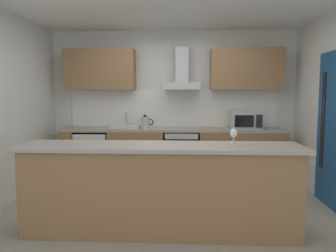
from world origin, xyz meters
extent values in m
cube|color=gray|center=(0.00, 0.00, -0.01)|extent=(5.32, 4.71, 0.02)
cube|color=white|center=(0.00, 0.00, 2.61)|extent=(5.32, 4.71, 0.02)
cube|color=silver|center=(0.00, 1.91, 1.30)|extent=(5.32, 0.12, 2.60)
cube|color=white|center=(0.00, 1.84, 1.23)|extent=(3.67, 0.02, 0.66)
cube|color=olive|center=(0.00, 1.53, 0.43)|extent=(3.80, 0.60, 0.86)
cube|color=#9E998E|center=(0.00, 1.53, 0.88)|extent=(3.80, 0.60, 0.04)
cube|color=olive|center=(-0.04, -0.66, 0.46)|extent=(2.89, 0.52, 0.92)
cube|color=#9E998E|center=(-0.04, -0.66, 0.94)|extent=(2.99, 0.64, 0.04)
cube|color=olive|center=(-1.27, 1.68, 1.91)|extent=(1.22, 0.32, 0.70)
cube|color=olive|center=(1.27, 1.68, 1.91)|extent=(1.22, 0.32, 0.70)
cube|color=navy|center=(2.14, 0.30, 1.02)|extent=(0.04, 0.85, 2.05)
cube|color=black|center=(2.12, 0.54, 1.13)|extent=(0.01, 0.11, 1.31)
cube|color=slate|center=(0.17, 1.51, 0.46)|extent=(0.60, 0.56, 0.80)
cube|color=black|center=(0.17, 1.22, 0.40)|extent=(0.50, 0.02, 0.48)
cube|color=#B7BABC|center=(0.17, 1.22, 0.80)|extent=(0.54, 0.02, 0.09)
cylinder|color=#B7BABC|center=(0.17, 1.19, 0.64)|extent=(0.49, 0.02, 0.02)
cube|color=white|center=(-1.36, 1.51, 0.42)|extent=(0.58, 0.56, 0.85)
cube|color=silver|center=(-1.36, 1.22, 0.43)|extent=(0.55, 0.02, 0.80)
cylinder|color=#B7BABC|center=(-1.14, 1.20, 0.47)|extent=(0.02, 0.02, 0.38)
cube|color=#B7BABC|center=(1.24, 1.48, 1.05)|extent=(0.50, 0.36, 0.30)
cube|color=black|center=(1.18, 1.29, 1.05)|extent=(0.30, 0.02, 0.19)
cube|color=black|center=(1.42, 1.29, 1.05)|extent=(0.10, 0.01, 0.21)
cube|color=silver|center=(-0.81, 1.51, 0.92)|extent=(0.50, 0.40, 0.04)
cylinder|color=#B7BABC|center=(-0.81, 1.64, 1.03)|extent=(0.03, 0.03, 0.26)
cylinder|color=#B7BABC|center=(-0.81, 1.56, 1.15)|extent=(0.03, 0.16, 0.03)
cylinder|color=#B7BABC|center=(-0.46, 1.47, 1.00)|extent=(0.15, 0.15, 0.20)
sphere|color=black|center=(-0.46, 1.47, 1.11)|extent=(0.06, 0.06, 0.06)
cone|color=#B7BABC|center=(-0.56, 1.47, 1.04)|extent=(0.09, 0.04, 0.07)
torus|color=black|center=(-0.37, 1.47, 1.01)|extent=(0.11, 0.02, 0.11)
cube|color=#B7BABC|center=(0.17, 1.61, 1.62)|extent=(0.62, 0.45, 0.12)
cube|color=#B7BABC|center=(0.17, 1.66, 1.98)|extent=(0.22, 0.22, 0.60)
cylinder|color=silver|center=(0.73, -0.66, 0.96)|extent=(0.07, 0.07, 0.01)
cylinder|color=silver|center=(0.73, -0.66, 1.01)|extent=(0.01, 0.01, 0.09)
ellipsoid|color=silver|center=(0.73, -0.66, 1.09)|extent=(0.08, 0.08, 0.10)
cube|color=tan|center=(0.66, 1.48, 0.91)|extent=(0.35, 0.24, 0.02)
camera|label=1|loc=(0.23, -4.11, 1.51)|focal=35.44mm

